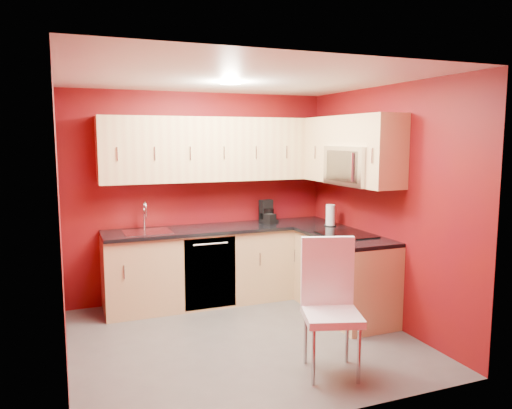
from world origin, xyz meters
TOP-DOWN VIEW (x-y plane):
  - floor at (0.00, 0.00)m, footprint 3.20×3.20m
  - ceiling at (0.00, 0.00)m, footprint 3.20×3.20m
  - wall_back at (0.00, 1.50)m, footprint 3.20×0.00m
  - wall_front at (0.00, -1.50)m, footprint 3.20×0.00m
  - wall_left at (-1.60, 0.00)m, footprint 0.00×3.00m
  - wall_right at (1.60, 0.00)m, footprint 0.00×3.00m
  - base_cabinets_back at (0.20, 1.20)m, footprint 2.80×0.60m
  - base_cabinets_right at (1.30, 0.25)m, footprint 0.60×1.30m
  - countertop_back at (0.20, 1.19)m, footprint 2.80×0.63m
  - countertop_right at (1.29, 0.23)m, footprint 0.63×1.27m
  - upper_cabinets_back at (0.20, 1.32)m, footprint 2.80×0.35m
  - upper_cabinets_right at (1.42, 0.44)m, footprint 0.35×1.55m
  - microwave at (1.39, 0.20)m, footprint 0.42×0.76m
  - cooktop at (1.28, 0.20)m, footprint 0.50×0.55m
  - sink at (-0.70, 1.20)m, footprint 0.52×0.42m
  - dishwasher_front at (-0.05, 0.91)m, footprint 0.60×0.02m
  - downlight at (0.00, 0.30)m, footprint 0.20×0.20m
  - coffee_maker at (0.83, 1.30)m, footprint 0.22×0.26m
  - napkin_holder at (0.78, 1.15)m, footprint 0.15×0.15m
  - paper_towel at (1.41, 0.77)m, footprint 0.16×0.16m
  - dining_chair at (0.45, -0.94)m, footprint 0.58×0.59m

SIDE VIEW (x-z plane):
  - floor at x=0.00m, z-range 0.00..0.00m
  - base_cabinets_back at x=0.20m, z-range 0.00..0.87m
  - base_cabinets_right at x=1.30m, z-range 0.00..0.87m
  - dishwasher_front at x=-0.05m, z-range 0.03..0.84m
  - dining_chair at x=0.45m, z-range 0.00..1.12m
  - countertop_back at x=0.20m, z-range 0.87..0.91m
  - countertop_right at x=1.29m, z-range 0.87..0.91m
  - cooktop at x=1.28m, z-range 0.91..0.92m
  - sink at x=-0.70m, z-range 0.77..1.12m
  - napkin_holder at x=0.78m, z-range 0.91..1.04m
  - paper_towel at x=1.41m, z-range 0.91..1.17m
  - coffee_maker at x=0.83m, z-range 0.91..1.18m
  - wall_back at x=0.00m, z-range -0.35..2.85m
  - wall_front at x=0.00m, z-range -0.35..2.85m
  - wall_left at x=-1.60m, z-range -0.25..2.75m
  - wall_right at x=1.60m, z-range -0.25..2.75m
  - microwave at x=1.39m, z-range 1.45..1.87m
  - upper_cabinets_back at x=0.20m, z-range 1.45..2.20m
  - upper_cabinets_right at x=1.42m, z-range 1.51..2.26m
  - downlight at x=0.00m, z-range 2.48..2.49m
  - ceiling at x=0.00m, z-range 2.50..2.50m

